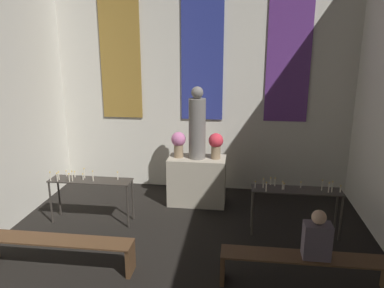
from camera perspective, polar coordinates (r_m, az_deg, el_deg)
wall_back at (r=8.27m, az=1.60°, el=10.31°), size 6.67×0.16×5.06m
altar at (r=7.79m, az=0.76°, el=-5.59°), size 1.17×0.62×0.99m
statue at (r=7.46m, az=0.79°, el=2.80°), size 0.34×0.34×1.45m
flower_vase_left at (r=7.59m, az=-2.07°, el=0.24°), size 0.29×0.29×0.53m
flower_vase_right at (r=7.51m, az=3.66°, el=0.05°), size 0.29×0.29×0.53m
candle_rack_left at (r=7.17m, az=-15.25°, el=-6.09°), size 1.52×0.38×1.03m
candle_rack_right at (r=6.73m, az=15.55°, el=-7.57°), size 1.52×0.38×1.03m
pew_back_left at (r=6.06m, az=-19.76°, el=-14.48°), size 2.26×0.36×0.47m
pew_back_right at (r=5.56m, az=16.67°, el=-17.12°), size 2.26×0.36×0.47m
person_seated at (r=5.38m, az=18.52°, el=-13.33°), size 0.36×0.24×0.68m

